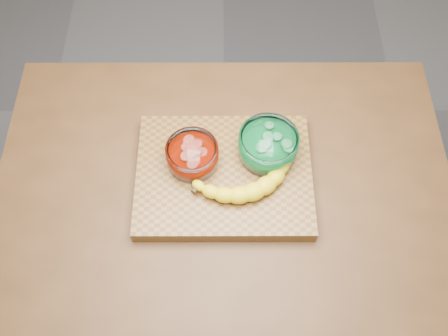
{
  "coord_description": "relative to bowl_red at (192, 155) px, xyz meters",
  "views": [
    {
      "loc": [
        -0.0,
        -0.62,
        2.05
      ],
      "look_at": [
        0.0,
        0.0,
        0.96
      ],
      "focal_mm": 40.0,
      "sensor_mm": 36.0,
      "label": 1
    }
  ],
  "objects": [
    {
      "name": "cutting_board",
      "position": [
        0.08,
        -0.03,
        -0.05
      ],
      "size": [
        0.45,
        0.35,
        0.04
      ],
      "primitive_type": "cube",
      "color": "brown",
      "rests_on": "counter"
    },
    {
      "name": "banana",
      "position": [
        0.13,
        -0.05,
        -0.01
      ],
      "size": [
        0.29,
        0.18,
        0.04
      ],
      "primitive_type": null,
      "color": "gold",
      "rests_on": "cutting_board"
    },
    {
      "name": "counter",
      "position": [
        0.08,
        -0.03,
        -0.52
      ],
      "size": [
        1.2,
        0.8,
        0.9
      ],
      "primitive_type": "cube",
      "color": "#482C15",
      "rests_on": "ground"
    },
    {
      "name": "bowl_red",
      "position": [
        0.0,
        0.0,
        0.0
      ],
      "size": [
        0.13,
        0.13,
        0.06
      ],
      "color": "white",
      "rests_on": "cutting_board"
    },
    {
      "name": "ground",
      "position": [
        0.08,
        -0.03,
        -0.97
      ],
      "size": [
        3.5,
        3.5,
        0.0
      ],
      "primitive_type": "plane",
      "color": "#58585D",
      "rests_on": "ground"
    },
    {
      "name": "bowl_green",
      "position": [
        0.19,
        0.03,
        0.0
      ],
      "size": [
        0.15,
        0.15,
        0.07
      ],
      "color": "white",
      "rests_on": "cutting_board"
    }
  ]
}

